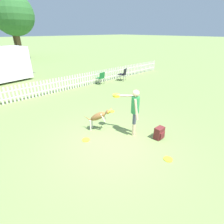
{
  "coord_description": "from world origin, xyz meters",
  "views": [
    {
      "loc": [
        -3.28,
        -3.65,
        3.48
      ],
      "look_at": [
        0.54,
        0.58,
        0.81
      ],
      "focal_mm": 28.0,
      "sensor_mm": 36.0,
      "label": 1
    }
  ],
  "objects_px": {
    "folding_chair_center": "(123,73)",
    "frisbee_midfield": "(168,159)",
    "leaping_dog": "(99,116)",
    "backpack_on_grass": "(159,133)",
    "frisbee_near_dog": "(112,111)",
    "tree_left_grove": "(13,15)",
    "folding_chair_blue_left": "(101,77)",
    "tree_right_grove": "(8,7)",
    "handler_person": "(134,107)",
    "frisbee_near_handler": "(86,140)"
  },
  "relations": [
    {
      "from": "handler_person",
      "to": "tree_left_grove",
      "type": "height_order",
      "value": "tree_left_grove"
    },
    {
      "from": "folding_chair_center",
      "to": "frisbee_near_handler",
      "type": "bearing_deg",
      "value": 13.84
    },
    {
      "from": "frisbee_near_dog",
      "to": "folding_chair_blue_left",
      "type": "height_order",
      "value": "folding_chair_blue_left"
    },
    {
      "from": "folding_chair_blue_left",
      "to": "tree_left_grove",
      "type": "bearing_deg",
      "value": -93.06
    },
    {
      "from": "backpack_on_grass",
      "to": "tree_left_grove",
      "type": "distance_m",
      "value": 22.67
    },
    {
      "from": "frisbee_midfield",
      "to": "tree_right_grove",
      "type": "bearing_deg",
      "value": 82.54
    },
    {
      "from": "folding_chair_center",
      "to": "frisbee_midfield",
      "type": "bearing_deg",
      "value": 31.53
    },
    {
      "from": "frisbee_near_dog",
      "to": "folding_chair_center",
      "type": "xyz_separation_m",
      "value": [
        4.39,
        3.56,
        0.54
      ]
    },
    {
      "from": "leaping_dog",
      "to": "tree_left_grove",
      "type": "bearing_deg",
      "value": -135.66
    },
    {
      "from": "handler_person",
      "to": "frisbee_midfield",
      "type": "relative_size",
      "value": 6.42
    },
    {
      "from": "leaping_dog",
      "to": "frisbee_near_handler",
      "type": "xyz_separation_m",
      "value": [
        -0.78,
        -0.24,
        -0.57
      ]
    },
    {
      "from": "frisbee_midfield",
      "to": "folding_chair_blue_left",
      "type": "relative_size",
      "value": 0.31
    },
    {
      "from": "tree_left_grove",
      "to": "tree_right_grove",
      "type": "height_order",
      "value": "tree_right_grove"
    },
    {
      "from": "frisbee_midfield",
      "to": "frisbee_near_dog",
      "type": "bearing_deg",
      "value": 74.48
    },
    {
      "from": "handler_person",
      "to": "tree_left_grove",
      "type": "relative_size",
      "value": 0.23
    },
    {
      "from": "leaping_dog",
      "to": "backpack_on_grass",
      "type": "height_order",
      "value": "leaping_dog"
    },
    {
      "from": "folding_chair_center",
      "to": "tree_right_grove",
      "type": "bearing_deg",
      "value": -105.51
    },
    {
      "from": "handler_person",
      "to": "folding_chair_blue_left",
      "type": "relative_size",
      "value": 1.96
    },
    {
      "from": "leaping_dog",
      "to": "frisbee_near_dog",
      "type": "height_order",
      "value": "leaping_dog"
    },
    {
      "from": "handler_person",
      "to": "folding_chair_center",
      "type": "distance_m",
      "value": 7.53
    },
    {
      "from": "folding_chair_blue_left",
      "to": "frisbee_midfield",
      "type": "bearing_deg",
      "value": 59.79
    },
    {
      "from": "handler_person",
      "to": "leaping_dog",
      "type": "distance_m",
      "value": 1.36
    },
    {
      "from": "folding_chair_blue_left",
      "to": "tree_left_grove",
      "type": "relative_size",
      "value": 0.12
    },
    {
      "from": "frisbee_near_dog",
      "to": "frisbee_midfield",
      "type": "bearing_deg",
      "value": -105.52
    },
    {
      "from": "tree_left_grove",
      "to": "frisbee_midfield",
      "type": "bearing_deg",
      "value": -97.45
    },
    {
      "from": "tree_left_grove",
      "to": "tree_right_grove",
      "type": "xyz_separation_m",
      "value": [
        0.41,
        3.09,
        1.02
      ]
    },
    {
      "from": "frisbee_midfield",
      "to": "frisbee_near_handler",
      "type": "bearing_deg",
      "value": 116.47
    },
    {
      "from": "folding_chair_center",
      "to": "tree_left_grove",
      "type": "relative_size",
      "value": 0.12
    },
    {
      "from": "tree_left_grove",
      "to": "tree_right_grove",
      "type": "distance_m",
      "value": 3.28
    },
    {
      "from": "backpack_on_grass",
      "to": "folding_chair_center",
      "type": "relative_size",
      "value": 0.48
    },
    {
      "from": "frisbee_near_handler",
      "to": "folding_chair_center",
      "type": "xyz_separation_m",
      "value": [
        6.64,
        4.72,
        0.54
      ]
    },
    {
      "from": "frisbee_near_handler",
      "to": "handler_person",
      "type": "bearing_deg",
      "value": -27.13
    },
    {
      "from": "frisbee_midfield",
      "to": "tree_left_grove",
      "type": "relative_size",
      "value": 0.04
    },
    {
      "from": "frisbee_near_handler",
      "to": "folding_chair_blue_left",
      "type": "xyz_separation_m",
      "value": [
        4.77,
        5.06,
        0.5
      ]
    },
    {
      "from": "handler_person",
      "to": "frisbee_midfield",
      "type": "height_order",
      "value": "handler_person"
    },
    {
      "from": "backpack_on_grass",
      "to": "tree_left_grove",
      "type": "xyz_separation_m",
      "value": [
        2.24,
        22.02,
        4.89
      ]
    },
    {
      "from": "backpack_on_grass",
      "to": "frisbee_near_handler",
      "type": "bearing_deg",
      "value": 140.38
    },
    {
      "from": "frisbee_near_dog",
      "to": "tree_right_grove",
      "type": "distance_m",
      "value": 23.25
    },
    {
      "from": "frisbee_near_dog",
      "to": "leaping_dog",
      "type": "bearing_deg",
      "value": -147.81
    },
    {
      "from": "tree_right_grove",
      "to": "tree_left_grove",
      "type": "bearing_deg",
      "value": -97.51
    },
    {
      "from": "frisbee_near_dog",
      "to": "tree_left_grove",
      "type": "bearing_deg",
      "value": 84.12
    },
    {
      "from": "handler_person",
      "to": "frisbee_near_dog",
      "type": "distance_m",
      "value": 2.33
    },
    {
      "from": "folding_chair_center",
      "to": "handler_person",
      "type": "bearing_deg",
      "value": 25.61
    },
    {
      "from": "folding_chair_blue_left",
      "to": "folding_chair_center",
      "type": "xyz_separation_m",
      "value": [
        1.87,
        -0.34,
        0.03
      ]
    },
    {
      "from": "handler_person",
      "to": "backpack_on_grass",
      "type": "xyz_separation_m",
      "value": [
        0.45,
        -0.85,
        -0.85
      ]
    },
    {
      "from": "frisbee_near_dog",
      "to": "tree_left_grove",
      "type": "height_order",
      "value": "tree_left_grove"
    },
    {
      "from": "leaping_dog",
      "to": "tree_right_grove",
      "type": "bearing_deg",
      "value": -135.37
    },
    {
      "from": "backpack_on_grass",
      "to": "folding_chair_blue_left",
      "type": "relative_size",
      "value": 0.51
    },
    {
      "from": "handler_person",
      "to": "leaping_dog",
      "type": "relative_size",
      "value": 1.72
    },
    {
      "from": "backpack_on_grass",
      "to": "frisbee_midfield",
      "type": "bearing_deg",
      "value": -131.76
    }
  ]
}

